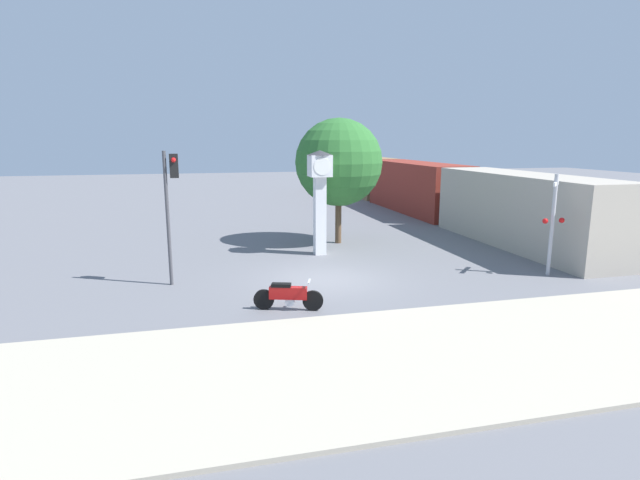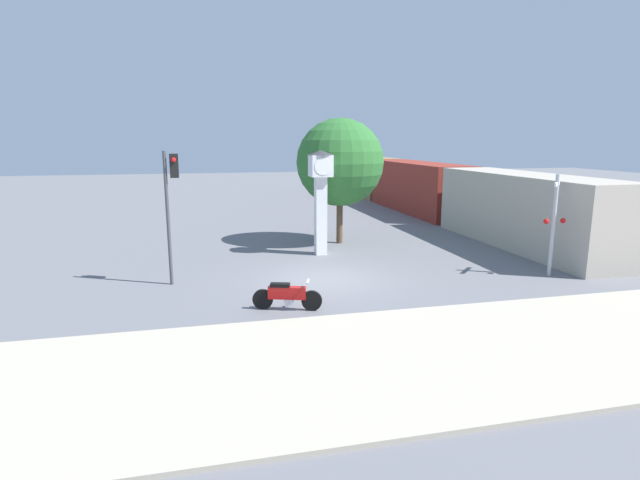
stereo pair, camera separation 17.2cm
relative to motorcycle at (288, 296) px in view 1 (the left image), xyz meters
name	(u,v)px [view 1 (the left image)]	position (x,y,z in m)	size (l,w,h in m)	color
ground_plane	(326,280)	(1.93, 2.89, -0.44)	(120.00, 120.00, 0.00)	slate
sidewalk_strip	(402,358)	(1.93, -4.00, -0.39)	(36.00, 6.00, 0.10)	#B2A893
motorcycle	(288,296)	(0.00, 0.00, 0.00)	(2.01, 0.79, 0.92)	black
clock_tower	(320,186)	(2.67, 6.89, 2.55)	(1.09, 1.09, 4.52)	white
freight_train	(416,187)	(12.42, 18.27, 1.26)	(2.80, 35.16, 3.40)	#ADA393
traffic_light	(171,195)	(-3.34, 3.57, 2.71)	(0.50, 0.35, 4.61)	#47474C
railroad_crossing_signal	(553,221)	(10.12, 1.50, 1.61)	(0.90, 0.82, 3.75)	#B7B7BC
street_tree	(339,163)	(4.13, 9.07, 3.45)	(4.15, 4.15, 5.97)	brown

